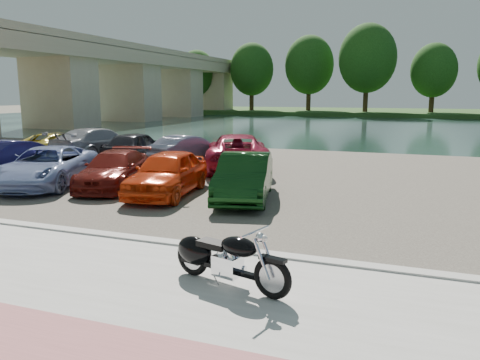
{
  "coord_description": "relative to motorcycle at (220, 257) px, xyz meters",
  "views": [
    {
      "loc": [
        3.62,
        -6.51,
        3.26
      ],
      "look_at": [
        -0.38,
        4.39,
        1.1
      ],
      "focal_mm": 35.0,
      "sensor_mm": 36.0,
      "label": 1
    }
  ],
  "objects": [
    {
      "name": "ground",
      "position": [
        -0.73,
        -0.37,
        -0.56
      ],
      "size": [
        200.0,
        200.0,
        0.0
      ],
      "primitive_type": "plane",
      "color": "#595447",
      "rests_on": "ground"
    },
    {
      "name": "promenade",
      "position": [
        -0.73,
        -1.37,
        -0.51
      ],
      "size": [
        60.0,
        6.0,
        0.1
      ],
      "primitive_type": "cube",
      "color": "#A8A69E",
      "rests_on": "ground"
    },
    {
      "name": "kerb",
      "position": [
        -0.73,
        1.63,
        -0.49
      ],
      "size": [
        60.0,
        0.3,
        0.14
      ],
      "primitive_type": "cube",
      "color": "#A8A69E",
      "rests_on": "ground"
    },
    {
      "name": "parking_lot",
      "position": [
        -0.73,
        10.63,
        -0.54
      ],
      "size": [
        60.0,
        18.0,
        0.04
      ],
      "primitive_type": "cube",
      "color": "#464038",
      "rests_on": "ground"
    },
    {
      "name": "river",
      "position": [
        -0.73,
        39.63,
        -0.56
      ],
      "size": [
        120.0,
        40.0,
        0.0
      ],
      "primitive_type": "cube",
      "color": "#1A2F2A",
      "rests_on": "ground"
    },
    {
      "name": "far_bank",
      "position": [
        -0.73,
        71.63,
        -0.26
      ],
      "size": [
        120.0,
        24.0,
        0.6
      ],
      "primitive_type": "cube",
      "color": "#224217",
      "rests_on": "ground"
    },
    {
      "name": "bridge",
      "position": [
        -28.73,
        40.65,
        4.96
      ],
      "size": [
        7.0,
        56.0,
        8.55
      ],
      "color": "tan",
      "rests_on": "ground"
    },
    {
      "name": "far_trees",
      "position": [
        3.62,
        65.42,
        6.93
      ],
      "size": [
        70.25,
        10.68,
        12.52
      ],
      "color": "#332412",
      "rests_on": "far_bank"
    },
    {
      "name": "motorcycle",
      "position": [
        0.0,
        0.0,
        0.0
      ],
      "size": [
        2.28,
        0.97,
        1.05
      ],
      "rotation": [
        0.0,
        0.0,
        -0.28
      ],
      "color": "black",
      "rests_on": "promenade"
    },
    {
      "name": "car_1",
      "position": [
        -11.65,
        6.38,
        0.19
      ],
      "size": [
        1.64,
        4.38,
        1.43
      ],
      "primitive_type": "imported",
      "rotation": [
        0.0,
        0.0,
        -0.03
      ],
      "color": "#181645",
      "rests_on": "parking_lot"
    },
    {
      "name": "car_2",
      "position": [
        -9.07,
        6.03,
        0.16
      ],
      "size": [
        3.62,
        5.37,
        1.37
      ],
      "primitive_type": "imported",
      "rotation": [
        0.0,
        0.0,
        0.3
      ],
      "color": "#8695C3",
      "rests_on": "parking_lot"
    },
    {
      "name": "car_3",
      "position": [
        -6.68,
        6.58,
        0.1
      ],
      "size": [
        2.82,
        4.61,
        1.25
      ],
      "primitive_type": "imported",
      "rotation": [
        0.0,
        0.0,
        0.27
      ],
      "color": "#63140E",
      "rests_on": "parking_lot"
    },
    {
      "name": "car_4",
      "position": [
        -4.36,
        6.13,
        0.2
      ],
      "size": [
        2.22,
        4.4,
        1.44
      ],
      "primitive_type": "imported",
      "rotation": [
        0.0,
        0.0,
        0.13
      ],
      "color": "red",
      "rests_on": "parking_lot"
    },
    {
      "name": "car_5",
      "position": [
        -1.83,
        6.37,
        0.18
      ],
      "size": [
        2.41,
        4.49,
        1.4
      ],
      "primitive_type": "imported",
      "rotation": [
        0.0,
        0.0,
        0.23
      ],
      "color": "#0E3410",
      "rests_on": "parking_lot"
    },
    {
      "name": "car_6",
      "position": [
        -14.17,
        12.39,
        0.11
      ],
      "size": [
        2.19,
        4.58,
        1.26
      ],
      "primitive_type": "imported",
      "rotation": [
        0.0,
        0.0,
        3.12
      ],
      "color": "gold",
      "rests_on": "parking_lot"
    },
    {
      "name": "car_7",
      "position": [
        -11.86,
        12.61,
        0.24
      ],
      "size": [
        2.7,
        5.48,
        1.53
      ],
      "primitive_type": "imported",
      "rotation": [
        0.0,
        0.0,
        3.03
      ],
      "color": "gray",
      "rests_on": "parking_lot"
    },
    {
      "name": "car_8",
      "position": [
        -9.33,
        12.08,
        0.21
      ],
      "size": [
        2.18,
        4.47,
        1.47
      ],
      "primitive_type": "imported",
      "rotation": [
        0.0,
        0.0,
        3.25
      ],
      "color": "black",
      "rests_on": "parking_lot"
    },
    {
      "name": "car_9",
      "position": [
        -6.84,
        12.59,
        0.13
      ],
      "size": [
        2.54,
        4.22,
        1.31
      ],
      "primitive_type": "imported",
      "rotation": [
        0.0,
        0.0,
        2.83
      ],
      "color": "slate",
      "rests_on": "parking_lot"
    },
    {
      "name": "car_10",
      "position": [
        -4.06,
        11.71,
        0.24
      ],
      "size": [
        4.37,
        6.05,
        1.53
      ],
      "primitive_type": "imported",
      "rotation": [
        0.0,
        0.0,
        3.51
      ],
      "color": "maroon",
      "rests_on": "parking_lot"
    }
  ]
}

